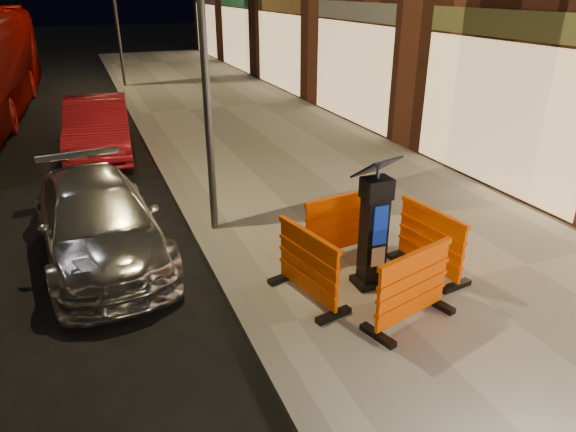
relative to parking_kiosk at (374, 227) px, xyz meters
name	(u,v)px	position (x,y,z in m)	size (l,w,h in m)	color
ground_plane	(258,339)	(-1.79, -0.41, -1.02)	(120.00, 120.00, 0.00)	black
sidewalk	(459,285)	(1.21, -0.41, -0.95)	(6.00, 60.00, 0.15)	gray
kerb	(258,334)	(-1.79, -0.41, -0.95)	(0.30, 60.00, 0.15)	slate
parking_kiosk	(374,227)	(0.00, 0.00, 0.00)	(0.55, 0.55, 1.74)	black
barrier_front	(412,288)	(0.00, -0.95, -0.38)	(1.25, 0.51, 0.97)	#FC5200
barrier_back	(340,225)	(0.00, 0.95, -0.38)	(1.25, 0.51, 0.97)	#FC5200
barrier_kerbside	(308,266)	(-0.95, 0.00, -0.38)	(1.25, 0.51, 0.97)	#FC5200
barrier_bldgside	(430,241)	(0.95, 0.00, -0.38)	(1.25, 0.51, 0.97)	#FC5200
car_silver	(104,256)	(-3.38, 2.53, -1.02)	(1.71, 4.21, 1.22)	#BABABF
car_red	(102,154)	(-3.05, 8.31, -1.02)	(1.48, 4.25, 1.40)	#A91623
street_lamp_mid	(203,44)	(-1.54, 2.59, 2.13)	(0.12, 0.12, 6.00)	#3F3F44
street_lamp_far	(115,8)	(-1.54, 17.59, 2.13)	(0.12, 0.12, 6.00)	#3F3F44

